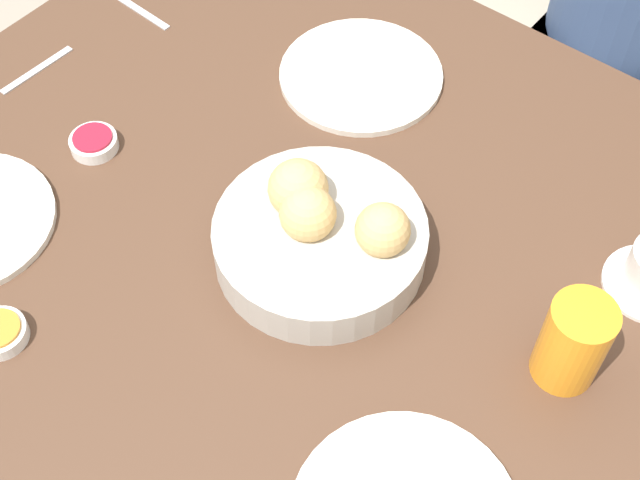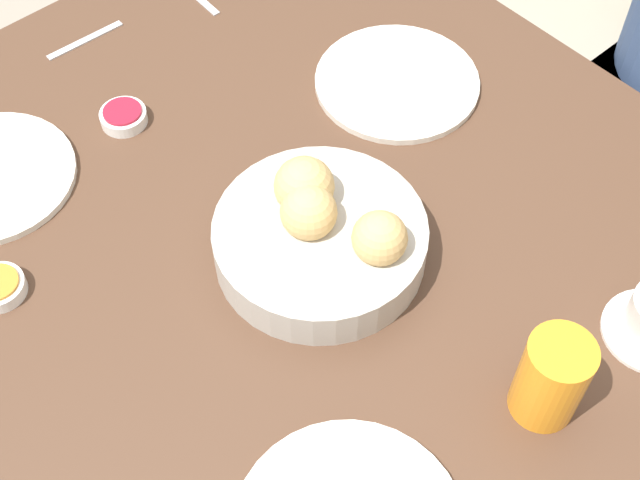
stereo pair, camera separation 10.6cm
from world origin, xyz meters
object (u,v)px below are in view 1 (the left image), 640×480
fork_silver (131,5)px  spoon_coffee (37,70)px  bread_basket (321,234)px  juice_glass (573,342)px  plate_far_center (361,75)px  jam_bowl_berry (94,142)px

fork_silver → spoon_coffee: (-0.00, -0.19, 0.00)m
bread_basket → juice_glass: bearing=8.2°
plate_far_center → juice_glass: (0.46, -0.23, 0.05)m
plate_far_center → jam_bowl_berry: jam_bowl_berry is taller
juice_glass → jam_bowl_berry: size_ratio=1.84×
jam_bowl_berry → spoon_coffee: size_ratio=0.51×
jam_bowl_berry → fork_silver: size_ratio=0.39×
plate_far_center → spoon_coffee: bearing=-143.0°
bread_basket → fork_silver: (-0.52, 0.18, -0.04)m
fork_silver → bread_basket: bearing=-19.1°
juice_glass → spoon_coffee: size_ratio=0.95×
fork_silver → spoon_coffee: 0.19m
juice_glass → jam_bowl_berry: (-0.66, -0.10, -0.05)m
jam_bowl_berry → fork_silver: jam_bowl_berry is taller
bread_basket → plate_far_center: bearing=118.2°
plate_far_center → juice_glass: 0.52m
juice_glass → fork_silver: bearing=170.7°
fork_silver → spoon_coffee: same height
bread_basket → juice_glass: size_ratio=2.18×
jam_bowl_berry → spoon_coffee: bearing=164.3°
bread_basket → juice_glass: juice_glass is taller
jam_bowl_berry → fork_silver: 0.29m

